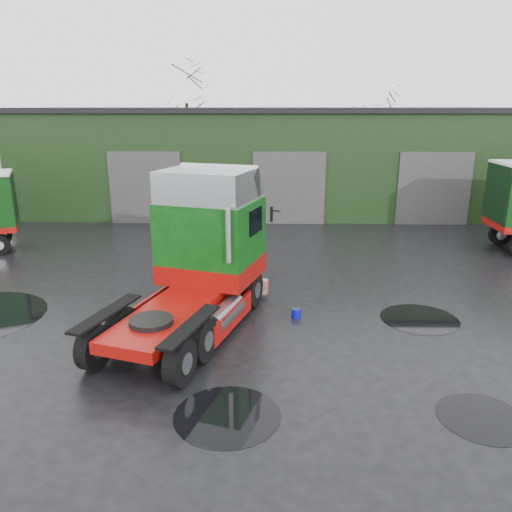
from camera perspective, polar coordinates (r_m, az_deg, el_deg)
The scene contains 9 objects.
ground at distance 15.06m, azimuth -1.85°, elevation -8.23°, with size 100.00×100.00×0.00m, color black.
warehouse at distance 33.81m, azimuth 3.37°, elevation 11.26°, with size 32.40×12.40×6.30m.
hero_tractor at distance 14.08m, azimuth -8.52°, elevation -0.22°, with size 3.13×7.38×4.59m, color #0C430F, non-canonical shape.
wash_bucket at distance 15.77m, azimuth 4.61°, elevation -6.52°, with size 0.30×0.30×0.28m, color #0808B4.
tree_back_a at distance 44.19m, azimuth -7.83°, elevation 14.48°, with size 4.40×4.40×9.50m, color black, non-canonical shape.
tree_back_b at distance 44.68m, azimuth 13.50°, elevation 12.92°, with size 4.40×4.40×7.50m, color black, non-canonical shape.
puddle_0 at distance 11.22m, azimuth -3.30°, elevation -17.73°, with size 2.32×2.32×0.01m, color black.
puddle_1 at distance 16.46m, azimuth 18.17°, elevation -6.84°, with size 2.41×2.41×0.01m, color black.
puddle_3 at distance 12.13m, azimuth 24.49°, elevation -16.50°, with size 1.92×1.92×0.01m, color black.
Camera 1 is at (0.77, -13.64, 6.34)m, focal length 35.00 mm.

